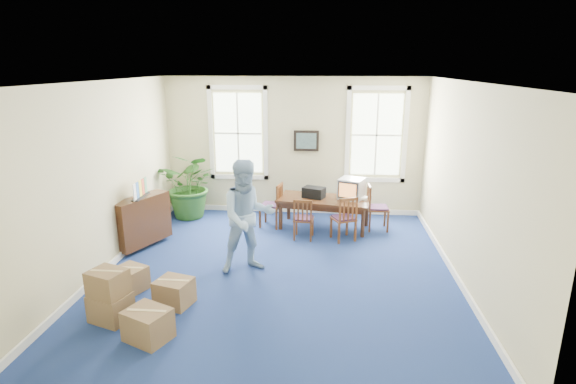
# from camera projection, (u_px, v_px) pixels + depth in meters

# --- Properties ---
(floor) EXTENTS (6.50, 6.50, 0.00)m
(floor) POSITION_uv_depth(u_px,v_px,m) (279.00, 270.00, 7.82)
(floor) COLOR navy
(floor) RESTS_ON ground
(ceiling) EXTENTS (6.50, 6.50, 0.00)m
(ceiling) POSITION_uv_depth(u_px,v_px,m) (278.00, 81.00, 6.94)
(ceiling) COLOR white
(ceiling) RESTS_ON ground
(wall_back) EXTENTS (6.50, 0.00, 6.50)m
(wall_back) POSITION_uv_depth(u_px,v_px,m) (294.00, 147.00, 10.49)
(wall_back) COLOR #C5BB8F
(wall_back) RESTS_ON ground
(wall_front) EXTENTS (6.50, 0.00, 6.50)m
(wall_front) POSITION_uv_depth(u_px,v_px,m) (243.00, 267.00, 4.26)
(wall_front) COLOR #C5BB8F
(wall_front) RESTS_ON ground
(wall_left) EXTENTS (0.00, 6.50, 6.50)m
(wall_left) POSITION_uv_depth(u_px,v_px,m) (104.00, 178.00, 7.63)
(wall_left) COLOR #C5BB8F
(wall_left) RESTS_ON ground
(wall_right) EXTENTS (0.00, 6.50, 6.50)m
(wall_right) POSITION_uv_depth(u_px,v_px,m) (466.00, 185.00, 7.13)
(wall_right) COLOR #C5BB8F
(wall_right) RESTS_ON ground
(baseboard_back) EXTENTS (6.00, 0.04, 0.12)m
(baseboard_back) POSITION_uv_depth(u_px,v_px,m) (293.00, 210.00, 10.89)
(baseboard_back) COLOR white
(baseboard_back) RESTS_ON ground
(baseboard_left) EXTENTS (0.04, 6.50, 0.12)m
(baseboard_left) POSITION_uv_depth(u_px,v_px,m) (115.00, 261.00, 8.05)
(baseboard_left) COLOR white
(baseboard_left) RESTS_ON ground
(baseboard_right) EXTENTS (0.04, 6.50, 0.12)m
(baseboard_right) POSITION_uv_depth(u_px,v_px,m) (454.00, 274.00, 7.55)
(baseboard_right) COLOR white
(baseboard_right) RESTS_ON ground
(window_left) EXTENTS (1.40, 0.12, 2.20)m
(window_left) POSITION_uv_depth(u_px,v_px,m) (238.00, 133.00, 10.50)
(window_left) COLOR white
(window_left) RESTS_ON ground
(window_right) EXTENTS (1.40, 0.12, 2.20)m
(window_right) POSITION_uv_depth(u_px,v_px,m) (376.00, 135.00, 10.23)
(window_right) COLOR white
(window_right) RESTS_ON ground
(wall_picture) EXTENTS (0.58, 0.06, 0.48)m
(wall_picture) POSITION_uv_depth(u_px,v_px,m) (306.00, 141.00, 10.38)
(wall_picture) COLOR black
(wall_picture) RESTS_ON ground
(conference_table) EXTENTS (2.09, 1.22, 0.67)m
(conference_table) POSITION_uv_depth(u_px,v_px,m) (324.00, 213.00, 9.77)
(conference_table) COLOR #422513
(conference_table) RESTS_ON ground
(crt_tv) EXTENTS (0.65, 0.67, 0.44)m
(crt_tv) POSITION_uv_depth(u_px,v_px,m) (351.00, 188.00, 9.62)
(crt_tv) COLOR #B7B7BC
(crt_tv) RESTS_ON conference_table
(game_console) EXTENTS (0.18, 0.22, 0.05)m
(game_console) POSITION_uv_depth(u_px,v_px,m) (364.00, 198.00, 9.61)
(game_console) COLOR white
(game_console) RESTS_ON conference_table
(equipment_bag) EXTENTS (0.53, 0.44, 0.23)m
(equipment_bag) POSITION_uv_depth(u_px,v_px,m) (314.00, 192.00, 9.71)
(equipment_bag) COLOR black
(equipment_bag) RESTS_ON conference_table
(chair_near_left) EXTENTS (0.42, 0.42, 0.87)m
(chair_near_left) POSITION_uv_depth(u_px,v_px,m) (304.00, 218.00, 9.14)
(chair_near_left) COLOR brown
(chair_near_left) RESTS_ON ground
(chair_near_right) EXTENTS (0.56, 0.56, 0.94)m
(chair_near_right) POSITION_uv_depth(u_px,v_px,m) (343.00, 218.00, 9.06)
(chair_near_right) COLOR brown
(chair_near_right) RESTS_ON ground
(chair_end_left) EXTENTS (0.51, 0.51, 0.97)m
(chair_end_left) POSITION_uv_depth(u_px,v_px,m) (271.00, 205.00, 9.83)
(chair_end_left) COLOR brown
(chair_end_left) RESTS_ON ground
(chair_end_right) EXTENTS (0.46, 0.46, 0.99)m
(chair_end_right) POSITION_uv_depth(u_px,v_px,m) (378.00, 207.00, 9.64)
(chair_end_right) COLOR brown
(chair_end_right) RESTS_ON ground
(man) EXTENTS (1.17, 1.06, 1.96)m
(man) POSITION_uv_depth(u_px,v_px,m) (248.00, 217.00, 7.57)
(man) COLOR #8EAFD1
(man) RESTS_ON ground
(credenza) EXTENTS (0.81, 1.23, 0.94)m
(credenza) POSITION_uv_depth(u_px,v_px,m) (143.00, 224.00, 8.69)
(credenza) COLOR #422513
(credenza) RESTS_ON ground
(brochure_rack) EXTENTS (0.27, 0.79, 0.34)m
(brochure_rack) POSITION_uv_depth(u_px,v_px,m) (141.00, 192.00, 8.52)
(brochure_rack) COLOR #99999E
(brochure_rack) RESTS_ON credenza
(potted_plant) EXTENTS (1.53, 1.38, 1.55)m
(potted_plant) POSITION_uv_depth(u_px,v_px,m) (191.00, 185.00, 10.35)
(potted_plant) COLOR #235019
(potted_plant) RESTS_ON ground
(cardboard_boxes) EXTENTS (1.77, 1.77, 0.79)m
(cardboard_boxes) POSITION_uv_depth(u_px,v_px,m) (126.00, 292.00, 6.27)
(cardboard_boxes) COLOR olive
(cardboard_boxes) RESTS_ON ground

